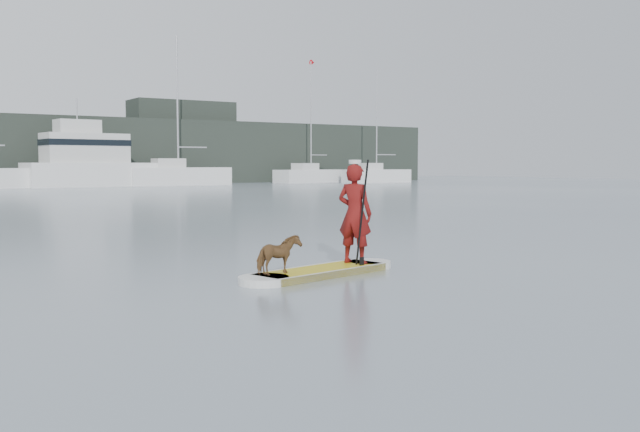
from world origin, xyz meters
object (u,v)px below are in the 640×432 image
sailboat_e (178,175)px  sailboat_g (376,175)px  motor_yacht_a (93,162)px  paddler (355,214)px  paddleboard (320,272)px  sailboat_f (311,174)px  dog (278,255)px

sailboat_e → sailboat_g: bearing=-5.0°
motor_yacht_a → sailboat_g: (26.86, -2.82, -1.23)m
paddler → sailboat_g: (35.51, 46.31, -0.22)m
sailboat_e → motor_yacht_a: (-7.04, 0.55, 1.09)m
paddleboard → motor_yacht_a: 50.27m
sailboat_f → motor_yacht_a: 21.40m
dog → sailboat_e: bearing=-28.9°
paddler → dog: size_ratio=2.37×
paddleboard → dog: dog is taller
paddleboard → paddler: paddler is taller
sailboat_e → motor_yacht_a: bearing=177.1°
paddleboard → sailboat_e: size_ratio=0.25×
dog → sailboat_g: size_ratio=0.07×
paddleboard → dog: (-0.91, -0.21, 0.37)m
sailboat_e → sailboat_g: sailboat_e is taller
sailboat_f → motor_yacht_a: sailboat_f is taller
paddleboard → dog: bearing=180.0°
paddler → sailboat_f: size_ratio=0.15×
dog → sailboat_g: sailboat_g is taller
paddler → sailboat_f: 58.08m
paddleboard → paddler: (0.85, 0.19, 0.94)m
dog → sailboat_f: (31.77, 50.13, 0.38)m
paddleboard → sailboat_g: size_ratio=0.30×
paddler → motor_yacht_a: bearing=-37.6°
dog → sailboat_f: sailboat_f is taller
paddler → sailboat_g: 58.36m
paddler → motor_yacht_a: size_ratio=0.14×
paddleboard → sailboat_g: bearing=39.2°
sailboat_g → paddleboard: bearing=-122.4°
dog → motor_yacht_a: (10.41, 49.53, 1.57)m
motor_yacht_a → sailboat_g: sailboat_g is taller
motor_yacht_a → sailboat_g: bearing=-10.9°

